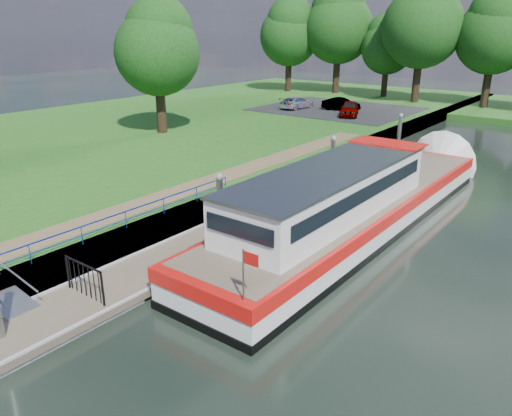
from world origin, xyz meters
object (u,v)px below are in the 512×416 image
Objects in this scene: pontoon at (284,209)px; car_c at (297,103)px; car_b at (341,104)px; barge at (362,202)px; car_a at (349,109)px.

pontoon is 26.80m from car_c.
car_b reaches higher than pontoon.
barge reaches higher than car_b.
car_b is (-2.09, 2.30, -0.06)m from car_a.
car_b is 0.90× the size of car_c.
car_b is 4.23m from car_c.
car_c is at bearing 128.96° from barge.
barge is 5.95× the size of car_b.
car_c is at bearing 149.18° from car_a.
car_a is at bearing 110.27° from pontoon.
car_a is at bearing -141.46° from car_b.
barge reaches higher than car_a.
car_a is 0.96× the size of car_c.
pontoon is 3.79m from barge.
car_c is at bearing 107.91° from car_b.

